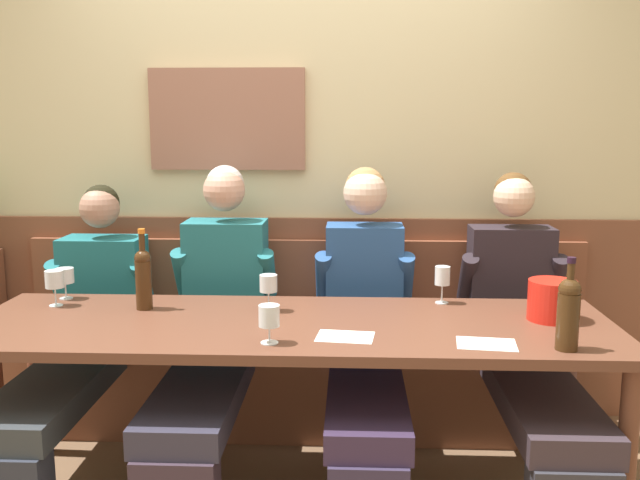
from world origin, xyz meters
TOP-DOWN VIEW (x-y plane):
  - room_wall_back at (-0.00, 1.09)m, footprint 6.80×0.12m
  - wood_wainscot_panel at (0.00, 1.04)m, footprint 6.80×0.03m
  - wall_bench at (0.00, 0.83)m, footprint 2.87×0.42m
  - dining_table at (0.00, 0.14)m, footprint 2.57×0.81m
  - person_right_seat at (-0.99, 0.46)m, footprint 0.50×1.26m
  - person_center_left_seat at (-0.38, 0.49)m, footprint 0.50×1.26m
  - person_left_seat at (0.31, 0.49)m, footprint 0.47×1.26m
  - person_center_right_seat at (1.01, 0.46)m, footprint 0.50×1.25m
  - ice_bucket at (1.05, 0.22)m, footprint 0.19×0.19m
  - wine_bottle_green_tall at (1.00, -0.15)m, footprint 0.08×0.08m
  - wine_bottle_amber_mid at (-0.64, 0.31)m, footprint 0.07×0.07m
  - wine_glass_by_bottle at (-1.04, 0.34)m, footprint 0.08×0.08m
  - wine_glass_mid_left at (0.64, 0.46)m, footprint 0.07×0.07m
  - wine_glass_left_end at (-0.05, -0.13)m, footprint 0.08×0.08m
  - wine_glass_right_end at (-1.04, 0.46)m, footprint 0.08×0.08m
  - wine_glass_mid_right at (-0.10, 0.30)m, footprint 0.07×0.07m
  - tasting_sheet_left_guest at (0.22, -0.04)m, footprint 0.23×0.17m
  - tasting_sheet_right_guest at (0.73, -0.11)m, footprint 0.23×0.17m

SIDE VIEW (x-z plane):
  - wall_bench at x=0.00m, z-range -0.19..0.75m
  - wood_wainscot_panel at x=0.00m, z-range 0.00..1.05m
  - person_right_seat at x=-0.99m, z-range -0.02..1.22m
  - person_center_right_seat at x=1.01m, z-range -0.03..1.28m
  - person_center_left_seat at x=-0.38m, z-range -0.02..1.32m
  - person_left_seat at x=0.31m, z-range -0.01..1.32m
  - dining_table at x=0.00m, z-range 0.30..1.06m
  - tasting_sheet_left_guest at x=0.22m, z-range 0.76..0.76m
  - tasting_sheet_right_guest at x=0.73m, z-range 0.76..0.76m
  - ice_bucket at x=1.05m, z-range 0.76..0.92m
  - wine_glass_left_end at x=-0.05m, z-range 0.78..0.92m
  - wine_glass_right_end at x=-1.04m, z-range 0.78..0.93m
  - wine_glass_mid_right at x=-0.10m, z-range 0.79..0.94m
  - wine_glass_by_bottle at x=-1.04m, z-range 0.79..0.95m
  - wine_glass_mid_left at x=0.64m, z-range 0.79..0.95m
  - wine_bottle_green_tall at x=1.00m, z-range 0.73..1.06m
  - wine_bottle_amber_mid at x=-0.64m, z-range 0.73..1.07m
  - room_wall_back at x=0.00m, z-range 0.00..2.80m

